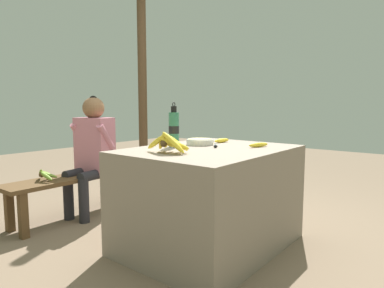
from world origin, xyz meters
name	(u,v)px	position (x,y,z in m)	size (l,w,h in m)	color
ground_plane	(209,245)	(0.00, 0.00, 0.00)	(12.00, 12.00, 0.00)	#75604C
market_counter	(210,197)	(0.00, 0.00, 0.36)	(1.22, 0.93, 0.72)	gray
banana_bunch_ripe	(169,142)	(-0.37, 0.06, 0.79)	(0.20, 0.34, 0.15)	#4C381E
serving_bowl	(200,141)	(0.12, 0.18, 0.75)	(0.21, 0.21, 0.05)	silver
water_bottle	(174,129)	(-0.10, 0.26, 0.86)	(0.08, 0.08, 0.33)	#337556
loose_banana_front	(258,145)	(0.27, -0.24, 0.74)	(0.18, 0.09, 0.04)	yellow
loose_banana_side	(222,140)	(0.36, 0.14, 0.74)	(0.17, 0.06, 0.04)	yellow
knife	(216,146)	(0.08, 0.01, 0.73)	(0.17, 0.12, 0.02)	#BCBCC1
wooden_bench	(83,181)	(-0.17, 1.32, 0.33)	(1.44, 0.32, 0.39)	brown
seated_vendor	(92,148)	(-0.10, 1.28, 0.64)	(0.44, 0.42, 1.12)	#232328
banana_bunch_green	(45,175)	(-0.54, 1.33, 0.45)	(0.17, 0.28, 0.12)	#4C381E
support_post_far	(142,75)	(0.97, 1.72, 1.39)	(0.11, 0.11, 2.79)	#4C3823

